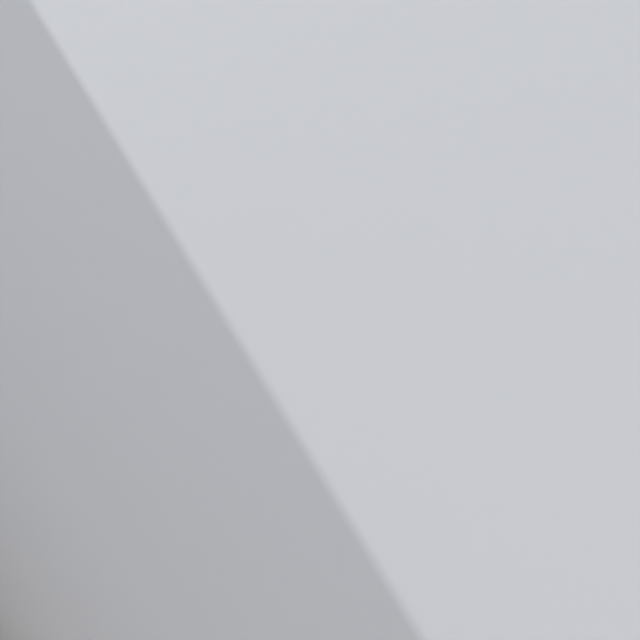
% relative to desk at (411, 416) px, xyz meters
% --- Properties ---
extents(ground_plane, '(6.00, 6.00, 0.00)m').
position_rel_desk_xyz_m(ground_plane, '(-0.37, 0.03, -0.41)').
color(ground_plane, '#9E7A4C').
extents(wall_back, '(6.00, 0.06, 2.60)m').
position_rel_desk_xyz_m(wall_back, '(-0.36, 0.43, 0.89)').
color(wall_back, silver).
rests_on(wall_back, ground).
extents(desk, '(1.44, 0.72, 0.74)m').
position_rel_desk_xyz_m(desk, '(0.00, 0.00, 0.00)').
color(desk, olive).
rests_on(desk, ground).
extents(book_stack_tall, '(0.25, 0.19, 0.20)m').
position_rel_desk_xyz_m(book_stack_tall, '(-0.38, 0.14, 0.44)').
color(book_stack_tall, yellow).
rests_on(book_stack_tall, desk).
extents(book_stack_keyboard_riser, '(0.25, 0.18, 0.08)m').
position_rel_desk_xyz_m(book_stack_keyboard_riser, '(-0.60, -0.03, 0.38)').
color(book_stack_keyboard_riser, '#8C338C').
rests_on(book_stack_keyboard_riser, desk).
extents(book_stack_side, '(0.23, 0.19, 0.09)m').
position_rel_desk_xyz_m(book_stack_side, '(0.06, 0.06, 0.38)').
color(book_stack_side, white).
rests_on(book_stack_side, desk).
extents(laptop, '(0.32, 0.27, 0.23)m').
position_rel_desk_xyz_m(laptop, '(-0.37, 0.19, 0.59)').
color(laptop, '#B7BABF').
rests_on(laptop, book_stack_tall).
extents(keyboard, '(0.42, 0.15, 0.02)m').
position_rel_desk_xyz_m(keyboard, '(-0.60, -0.03, 0.43)').
color(keyboard, black).
rests_on(keyboard, book_stack_keyboard_riser).
extents(computer_mouse, '(0.06, 0.10, 0.04)m').
position_rel_desk_xyz_m(computer_mouse, '(-0.06, -0.06, 0.36)').
color(computer_mouse, '#A5A8AD').
rests_on(computer_mouse, desk).
extents(mug, '(0.12, 0.08, 0.10)m').
position_rel_desk_xyz_m(mug, '(-0.89, 0.09, 0.38)').
color(mug, white).
rests_on(mug, desk).
extents(water_bottle, '(0.06, 0.06, 0.17)m').
position_rel_desk_xyz_m(water_bottle, '(0.22, -0.03, 0.42)').
color(water_bottle, black).
rests_on(water_bottle, desk).
extents(cell_phone, '(0.12, 0.15, 0.01)m').
position_rel_desk_xyz_m(cell_phone, '(-0.17, -0.24, 0.34)').
color(cell_phone, black).
rests_on(cell_phone, desk).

